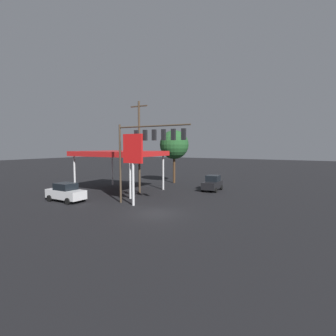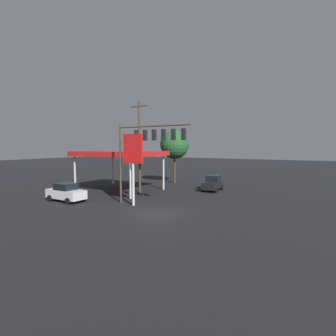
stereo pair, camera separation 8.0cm
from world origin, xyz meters
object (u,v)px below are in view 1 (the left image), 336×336
price_sign (133,153)px  hatchback_crossing (212,183)px  traffic_signal_assembly (148,142)px  sedan_far (66,192)px  utility_pole (139,145)px  street_tree (174,145)px

price_sign → hatchback_crossing: price_sign is taller
traffic_signal_assembly → sedan_far: traffic_signal_assembly is taller
traffic_signal_assembly → utility_pole: 7.45m
street_tree → utility_pole: bearing=93.3°
traffic_signal_assembly → street_tree: size_ratio=0.96×
hatchback_crossing → street_tree: size_ratio=0.47×
hatchback_crossing → street_tree: 9.92m
sedan_far → hatchback_crossing: bearing=-126.8°
traffic_signal_assembly → hatchback_crossing: size_ratio=2.04×
utility_pole → price_sign: bearing=121.3°
price_sign → street_tree: size_ratio=0.84×
sedan_far → utility_pole: bearing=-114.1°
hatchback_crossing → traffic_signal_assembly: bearing=-12.9°
traffic_signal_assembly → utility_pole: utility_pole is taller
traffic_signal_assembly → hatchback_crossing: 12.89m
price_sign → hatchback_crossing: (-3.58, -11.98, -4.14)m
price_sign → street_tree: street_tree is taller
hatchback_crossing → price_sign: bearing=-19.3°
utility_pole → street_tree: (0.56, -9.84, 0.11)m
price_sign → street_tree: 16.26m
utility_pole → hatchback_crossing: (-7.15, -6.12, -4.91)m
hatchback_crossing → sedan_far: bearing=-40.3°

